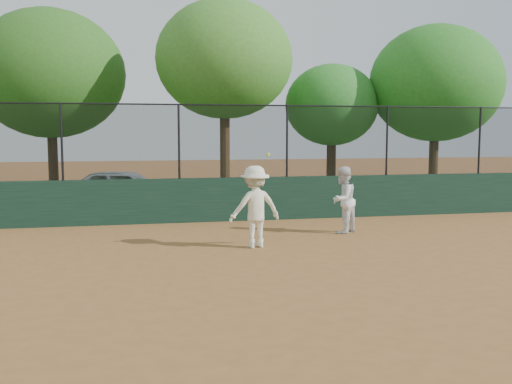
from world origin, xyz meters
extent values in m
plane|color=#945E2F|center=(0.00, 0.00, 0.00)|extent=(80.00, 80.00, 0.00)
cube|color=#163223|center=(0.00, 6.00, 0.60)|extent=(26.00, 0.20, 1.20)
cube|color=#284C18|center=(0.00, 12.00, 0.00)|extent=(36.00, 12.00, 0.01)
imported|color=silver|center=(-1.97, 8.32, 0.67)|extent=(4.16, 2.23, 1.35)
imported|color=white|center=(3.25, 3.57, 0.81)|extent=(1.00, 0.98, 1.62)
imported|color=#E7E6C4|center=(0.80, 2.32, 0.87)|extent=(1.22, 0.83, 1.74)
sphere|color=#A4CD2D|center=(1.02, 2.04, 1.99)|extent=(0.08, 0.08, 0.08)
cube|color=black|center=(0.00, 6.00, 2.20)|extent=(26.00, 0.02, 2.00)
cylinder|color=black|center=(0.00, 6.00, 3.18)|extent=(26.00, 0.04, 0.04)
cylinder|color=black|center=(-3.50, 6.00, 2.20)|extent=(0.06, 0.06, 2.00)
cylinder|color=black|center=(-0.50, 6.00, 2.20)|extent=(0.06, 0.06, 2.00)
cylinder|color=black|center=(2.50, 6.00, 2.20)|extent=(0.06, 0.06, 2.00)
cylinder|color=black|center=(5.50, 6.00, 2.20)|extent=(0.06, 0.06, 2.00)
cylinder|color=black|center=(8.50, 6.00, 2.20)|extent=(0.06, 0.06, 2.00)
cylinder|color=#422917|center=(-4.63, 12.82, 1.23)|extent=(0.36, 0.36, 2.46)
ellipsoid|color=#295719|center=(-4.63, 12.82, 4.56)|extent=(5.43, 4.94, 4.69)
cylinder|color=#4B321B|center=(1.52, 10.90, 1.57)|extent=(0.36, 0.36, 3.13)
ellipsoid|color=#3B7124|center=(1.52, 10.90, 5.01)|extent=(4.86, 4.42, 4.20)
cylinder|color=#402815|center=(5.84, 11.70, 1.04)|extent=(0.36, 0.36, 2.08)
ellipsoid|color=#296C23|center=(5.84, 11.70, 3.49)|extent=(3.63, 3.30, 3.14)
cylinder|color=#462F19|center=(9.72, 10.84, 1.15)|extent=(0.36, 0.36, 2.31)
ellipsoid|color=#26691E|center=(9.72, 10.84, 4.30)|extent=(5.16, 4.69, 4.45)
camera|label=1|loc=(-1.69, -9.41, 2.46)|focal=40.00mm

